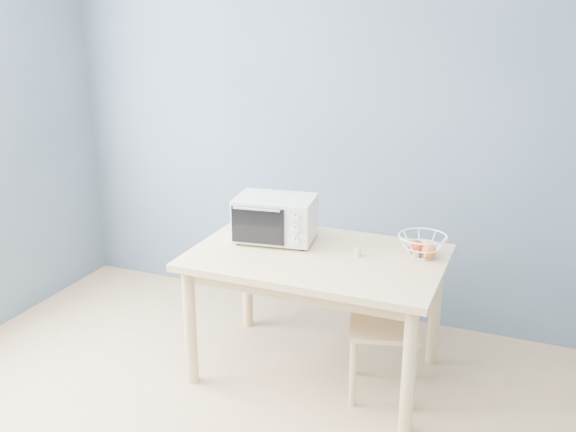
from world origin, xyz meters
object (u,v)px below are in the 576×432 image
at_px(dining_table, 317,271).
at_px(fruit_basket, 423,246).
at_px(toaster_oven, 272,218).
at_px(dining_chair, 384,326).

distance_m(dining_table, fruit_basket, 0.61).
relative_size(dining_table, toaster_oven, 2.84).
distance_m(dining_table, dining_chair, 0.48).
bearing_deg(dining_chair, fruit_basket, 39.86).
distance_m(toaster_oven, fruit_basket, 0.88).
bearing_deg(fruit_basket, toaster_oven, -174.59).
relative_size(fruit_basket, dining_chair, 0.44).
relative_size(toaster_oven, dining_chair, 0.62).
relative_size(dining_table, fruit_basket, 3.99).
height_order(dining_table, fruit_basket, fruit_basket).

